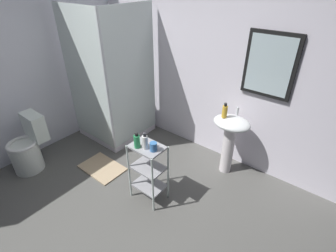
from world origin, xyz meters
The scene contains 12 objects.
ground_plane centered at (0.00, 0.00, -0.01)m, with size 4.20×4.20×0.02m, color #555450.
wall_back centered at (0.01, 1.85, 1.25)m, with size 4.20×0.14×2.50m.
shower_stall centered at (-1.18, 1.19, 0.46)m, with size 0.92×0.92×2.00m.
pedestal_sink centered at (0.62, 1.52, 0.58)m, with size 0.46×0.37×0.81m.
sink_faucet centered at (0.62, 1.64, 0.86)m, with size 0.03×0.03×0.10m, color silver.
toilet centered at (-1.48, -0.08, 0.31)m, with size 0.37×0.49×0.76m.
storage_cart centered at (0.14, 0.52, 0.44)m, with size 0.38×0.28×0.74m.
hand_soap_bottle centered at (0.53, 1.48, 0.89)m, with size 0.06×0.06×0.19m.
body_wash_bottle_green centered at (0.07, 0.45, 0.82)m, with size 0.07×0.07×0.17m.
lotion_bottle_white centered at (0.15, 0.49, 0.82)m, with size 0.06×0.06×0.19m.
rinse_cup centered at (0.24, 0.51, 0.79)m, with size 0.08×0.08×0.10m, color #3870B2.
bath_mat centered at (-0.71, 0.49, 0.01)m, with size 0.60×0.40×0.02m, color tan.
Camera 1 is at (1.65, -1.01, 2.30)m, focal length 26.76 mm.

